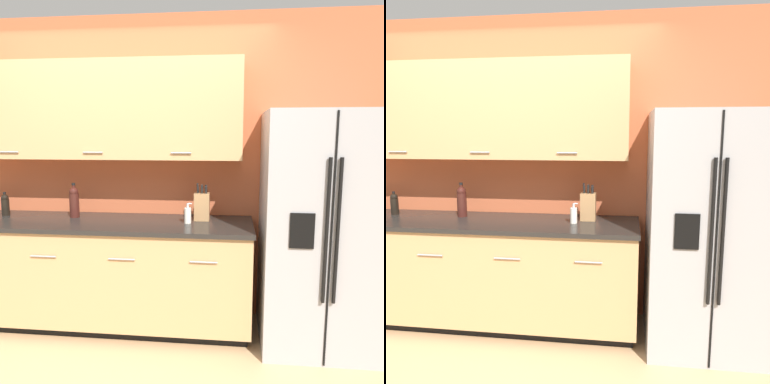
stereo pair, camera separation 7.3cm
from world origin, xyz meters
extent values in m
cube|color=#BC5B38|center=(0.00, 1.30, 1.30)|extent=(10.00, 0.05, 2.60)
cube|color=tan|center=(-0.19, 1.12, 1.80)|extent=(2.37, 0.32, 0.79)
cylinder|color=#99999E|center=(-0.90, 0.95, 1.47)|extent=(0.16, 0.01, 0.01)
cylinder|color=#99999E|center=(-0.19, 0.95, 1.47)|extent=(0.16, 0.01, 0.01)
cylinder|color=#99999E|center=(0.52, 0.95, 1.47)|extent=(0.16, 0.01, 0.01)
cube|color=black|center=(-0.19, 1.00, 0.04)|extent=(2.50, 0.54, 0.09)
cube|color=tan|center=(-0.19, 0.96, 0.48)|extent=(2.54, 0.62, 0.78)
cube|color=black|center=(-0.19, 0.95, 0.89)|extent=(2.56, 0.64, 0.03)
cylinder|color=#99999E|center=(-0.50, 0.64, 0.70)|extent=(0.20, 0.01, 0.01)
cylinder|color=#99999E|center=(0.11, 0.64, 0.70)|extent=(0.20, 0.01, 0.01)
cylinder|color=#99999E|center=(0.72, 0.64, 0.70)|extent=(0.20, 0.01, 0.01)
cube|color=#9E9EA0|center=(1.57, 0.90, 0.89)|extent=(0.84, 0.74, 1.78)
cube|color=black|center=(1.57, 0.53, 0.89)|extent=(0.01, 0.01, 1.74)
cylinder|color=black|center=(1.54, 0.51, 0.98)|extent=(0.02, 0.02, 0.98)
cylinder|color=black|center=(1.61, 0.51, 0.98)|extent=(0.02, 0.02, 0.98)
cube|color=black|center=(1.38, 0.53, 0.98)|extent=(0.16, 0.01, 0.24)
cube|color=#A87A4C|center=(0.67, 1.06, 1.02)|extent=(0.12, 0.10, 0.22)
cylinder|color=black|center=(0.64, 1.08, 1.16)|extent=(0.02, 0.03, 0.06)
cylinder|color=black|center=(0.64, 1.05, 1.18)|extent=(0.01, 0.03, 0.09)
cylinder|color=black|center=(0.67, 1.08, 1.17)|extent=(0.02, 0.03, 0.07)
cylinder|color=black|center=(0.67, 1.05, 1.17)|extent=(0.02, 0.03, 0.07)
cylinder|color=black|center=(0.71, 1.08, 1.17)|extent=(0.02, 0.03, 0.07)
cylinder|color=black|center=(0.71, 1.05, 1.16)|extent=(0.02, 0.03, 0.06)
cylinder|color=#3D1914|center=(-0.42, 1.06, 1.01)|extent=(0.08, 0.08, 0.21)
sphere|color=#3D1914|center=(-0.42, 1.06, 1.13)|extent=(0.08, 0.08, 0.08)
cylinder|color=#3D1914|center=(-0.42, 1.06, 1.15)|extent=(0.03, 0.03, 0.07)
cylinder|color=black|center=(-0.42, 1.06, 1.19)|extent=(0.03, 0.03, 0.02)
cylinder|color=silver|center=(0.57, 0.95, 0.97)|extent=(0.06, 0.06, 0.12)
cylinder|color=#B2B2B5|center=(0.57, 0.95, 1.05)|extent=(0.02, 0.02, 0.04)
cylinder|color=#B2B2B5|center=(0.59, 0.95, 1.07)|extent=(0.03, 0.01, 0.01)
cylinder|color=black|center=(-1.04, 1.06, 0.98)|extent=(0.07, 0.07, 0.14)
sphere|color=black|center=(-1.04, 1.06, 1.07)|extent=(0.06, 0.06, 0.06)
cylinder|color=black|center=(-1.04, 1.06, 1.08)|extent=(0.02, 0.02, 0.05)
cylinder|color=black|center=(-1.04, 1.06, 1.11)|extent=(0.02, 0.02, 0.01)
camera|label=1|loc=(0.92, -1.94, 1.62)|focal=35.00mm
camera|label=2|loc=(0.99, -1.93, 1.62)|focal=35.00mm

